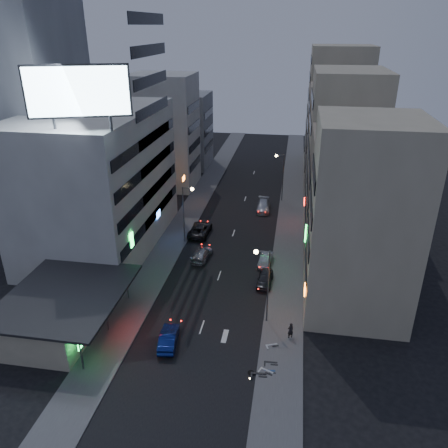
% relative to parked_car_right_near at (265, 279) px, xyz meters
% --- Properties ---
extents(ground, '(180.00, 180.00, 0.00)m').
position_rel_parked_car_right_near_xyz_m(ground, '(-5.57, -13.01, -0.71)').
color(ground, black).
rests_on(ground, ground).
extents(sidewalk_left, '(4.00, 120.00, 0.12)m').
position_rel_parked_car_right_near_xyz_m(sidewalk_left, '(-13.57, 16.99, -0.65)').
color(sidewalk_left, '#4C4C4F').
rests_on(sidewalk_left, ground).
extents(sidewalk_right, '(4.00, 120.00, 0.12)m').
position_rel_parked_car_right_near_xyz_m(sidewalk_right, '(2.43, 16.99, -0.65)').
color(sidewalk_right, '#4C4C4F').
rests_on(sidewalk_right, ground).
extents(food_court, '(11.00, 13.00, 3.88)m').
position_rel_parked_car_right_near_xyz_m(food_court, '(-19.46, -11.01, 1.28)').
color(food_court, '#B9AD91').
rests_on(food_court, ground).
extents(white_building, '(14.00, 24.00, 18.00)m').
position_rel_parked_car_right_near_xyz_m(white_building, '(-22.57, 6.99, 8.29)').
color(white_building, beige).
rests_on(white_building, ground).
extents(grey_tower, '(10.00, 14.00, 34.00)m').
position_rel_parked_car_right_near_xyz_m(grey_tower, '(-31.57, 9.99, 16.29)').
color(grey_tower, gray).
rests_on(grey_tower, ground).
extents(shophouse_near, '(10.00, 11.00, 20.00)m').
position_rel_parked_car_right_near_xyz_m(shophouse_near, '(9.43, -2.51, 9.29)').
color(shophouse_near, '#B9AD91').
rests_on(shophouse_near, ground).
extents(shophouse_mid, '(11.00, 12.00, 16.00)m').
position_rel_parked_car_right_near_xyz_m(shophouse_mid, '(9.93, 8.99, 7.29)').
color(shophouse_mid, gray).
rests_on(shophouse_mid, ground).
extents(shophouse_far, '(10.00, 14.00, 22.00)m').
position_rel_parked_car_right_near_xyz_m(shophouse_far, '(9.43, 21.99, 10.29)').
color(shophouse_far, '#B9AD91').
rests_on(shophouse_far, ground).
extents(far_left_a, '(11.00, 10.00, 20.00)m').
position_rel_parked_car_right_near_xyz_m(far_left_a, '(-21.07, 31.99, 9.29)').
color(far_left_a, beige).
rests_on(far_left_a, ground).
extents(far_left_b, '(12.00, 10.00, 15.00)m').
position_rel_parked_car_right_near_xyz_m(far_left_b, '(-21.57, 44.99, 6.79)').
color(far_left_b, gray).
rests_on(far_left_b, ground).
extents(far_right_a, '(11.00, 12.00, 18.00)m').
position_rel_parked_car_right_near_xyz_m(far_right_a, '(9.93, 36.99, 8.29)').
color(far_right_a, gray).
rests_on(far_right_a, ground).
extents(far_right_b, '(12.00, 12.00, 24.00)m').
position_rel_parked_car_right_near_xyz_m(far_right_b, '(10.43, 50.99, 11.29)').
color(far_right_b, '#B9AD91').
rests_on(far_right_b, ground).
extents(billboard, '(9.52, 3.75, 6.20)m').
position_rel_parked_car_right_near_xyz_m(billboard, '(-18.56, -3.04, 20.95)').
color(billboard, '#595B60').
rests_on(billboard, white_building).
extents(street_lamp_right_near, '(1.60, 0.44, 8.02)m').
position_rel_parked_car_right_near_xyz_m(street_lamp_right_near, '(0.34, -7.01, 4.66)').
color(street_lamp_right_near, '#595B60').
rests_on(street_lamp_right_near, sidewalk_right).
extents(street_lamp_left, '(1.60, 0.44, 8.02)m').
position_rel_parked_car_right_near_xyz_m(street_lamp_left, '(-11.47, 8.99, 4.66)').
color(street_lamp_left, '#595B60').
rests_on(street_lamp_left, sidewalk_left).
extents(street_lamp_right_far, '(1.60, 0.44, 8.02)m').
position_rel_parked_car_right_near_xyz_m(street_lamp_right_far, '(0.34, 26.99, 4.66)').
color(street_lamp_right_far, '#595B60').
rests_on(street_lamp_right_far, sidewalk_right).
extents(parked_car_right_near, '(1.91, 4.25, 1.42)m').
position_rel_parked_car_right_near_xyz_m(parked_car_right_near, '(0.00, 0.00, 0.00)').
color(parked_car_right_near, '#292A2E').
rests_on(parked_car_right_near, ground).
extents(parked_car_right_mid, '(1.79, 4.00, 1.27)m').
position_rel_parked_car_right_near_xyz_m(parked_car_right_mid, '(-0.32, 4.61, -0.07)').
color(parked_car_right_mid, '#9EA2A6').
rests_on(parked_car_right_mid, ground).
extents(parked_car_left, '(2.83, 5.87, 1.61)m').
position_rel_parked_car_right_near_xyz_m(parked_car_left, '(-10.27, 11.81, 0.10)').
color(parked_car_left, '#232327').
rests_on(parked_car_left, ground).
extents(parked_car_right_far, '(2.38, 5.31, 1.51)m').
position_rel_parked_car_right_near_xyz_m(parked_car_right_far, '(-2.07, 22.27, 0.05)').
color(parked_car_right_far, '#A7AAAF').
rests_on(parked_car_right_far, ground).
extents(road_car_blue, '(2.08, 4.56, 1.45)m').
position_rel_parked_car_right_near_xyz_m(road_car_blue, '(-8.09, -12.00, 0.02)').
color(road_car_blue, navy).
rests_on(road_car_blue, ground).
extents(road_car_silver, '(2.38, 4.89, 1.37)m').
position_rel_parked_car_right_near_xyz_m(road_car_silver, '(-8.51, 4.75, -0.02)').
color(road_car_silver, '#A0A3A8').
rests_on(road_car_silver, ground).
extents(person, '(0.72, 0.65, 1.66)m').
position_rel_parked_car_right_near_xyz_m(person, '(3.17, -9.32, 0.24)').
color(person, black).
rests_on(person, sidewalk_right).
extents(scooter_black_a, '(0.82, 2.09, 1.25)m').
position_rel_parked_car_right_near_xyz_m(scooter_black_a, '(1.34, -14.42, 0.04)').
color(scooter_black_a, black).
rests_on(scooter_black_a, sidewalk_right).
extents(scooter_silver_a, '(1.30, 1.96, 1.14)m').
position_rel_parked_car_right_near_xyz_m(scooter_silver_a, '(1.95, -14.24, -0.02)').
color(scooter_silver_a, '#B1B3B9').
rests_on(scooter_silver_a, sidewalk_right).
extents(scooter_blue, '(0.63, 1.67, 1.00)m').
position_rel_parked_car_right_near_xyz_m(scooter_blue, '(2.06, -13.94, -0.09)').
color(scooter_blue, navy).
rests_on(scooter_blue, sidewalk_right).
extents(scooter_black_b, '(0.67, 1.81, 1.09)m').
position_rel_parked_car_right_near_xyz_m(scooter_black_b, '(2.19, -12.88, -0.04)').
color(scooter_black_b, black).
rests_on(scooter_black_b, sidewalk_right).
extents(scooter_silver_b, '(1.16, 1.80, 1.04)m').
position_rel_parked_car_right_near_xyz_m(scooter_silver_b, '(2.00, -10.33, -0.07)').
color(scooter_silver_b, '#B6BABF').
rests_on(scooter_silver_b, sidewalk_right).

